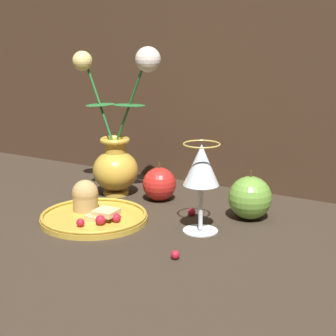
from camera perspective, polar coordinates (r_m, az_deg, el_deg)
ground_plane at (r=1.05m, az=-0.98°, el=-5.78°), size 2.40×2.40×0.00m
vase at (r=1.21m, az=-5.22°, el=1.95°), size 0.20×0.10×0.32m
plate_with_pastries at (r=1.08m, az=-7.70°, el=-4.46°), size 0.20×0.20×0.07m
wine_glass at (r=0.99m, az=3.40°, el=-0.08°), size 0.07×0.07×0.16m
apple_beside_vase at (r=1.08m, az=8.34°, el=-3.01°), size 0.08×0.08×0.10m
apple_near_glass at (r=1.19m, az=-0.88°, el=-1.64°), size 0.07×0.07×0.08m
berry_near_plate at (r=0.90m, az=0.74°, el=-8.82°), size 0.01×0.01×0.01m
berry_front_center at (r=1.10m, az=2.42°, el=-4.48°), size 0.02×0.02×0.02m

